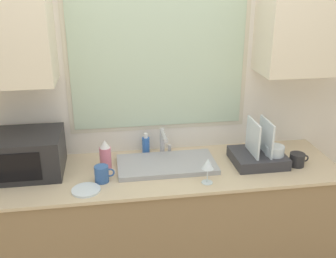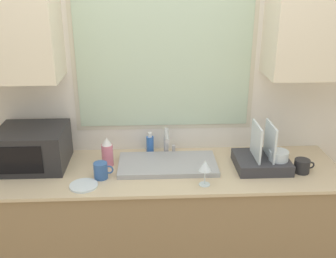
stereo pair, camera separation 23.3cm
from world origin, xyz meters
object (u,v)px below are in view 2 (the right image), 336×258
object	(u,v)px
soap_bottle	(150,144)
mug_near_sink	(101,171)
wine_glass	(205,167)
faucet	(167,140)
microwave	(33,147)
spray_bottle	(107,152)
dish_rack	(263,159)

from	to	relation	value
soap_bottle	mug_near_sink	bearing A→B (deg)	-130.31
mug_near_sink	wine_glass	size ratio (longest dim) A/B	0.76
faucet	soap_bottle	xyz separation A→B (m)	(-0.11, 0.05, -0.05)
faucet	microwave	world-z (taller)	microwave
faucet	spray_bottle	bearing A→B (deg)	-162.46
soap_bottle	mug_near_sink	world-z (taller)	soap_bottle
microwave	mug_near_sink	xyz separation A→B (m)	(0.44, -0.19, -0.07)
spray_bottle	soap_bottle	distance (m)	0.32
soap_bottle	microwave	bearing A→B (deg)	-168.19
microwave	wine_glass	size ratio (longest dim) A/B	2.69
spray_bottle	faucet	bearing A→B (deg)	17.54
spray_bottle	soap_bottle	bearing A→B (deg)	32.73
dish_rack	spray_bottle	xyz separation A→B (m)	(-0.98, 0.08, 0.03)
soap_bottle	wine_glass	distance (m)	0.55
spray_bottle	mug_near_sink	distance (m)	0.18
faucet	spray_bottle	distance (m)	0.40
faucet	microwave	distance (m)	0.86
microwave	spray_bottle	distance (m)	0.47
microwave	faucet	bearing A→B (deg)	6.81
faucet	soap_bottle	size ratio (longest dim) A/B	1.31
soap_bottle	mug_near_sink	distance (m)	0.45
faucet	mug_near_sink	xyz separation A→B (m)	(-0.41, -0.29, -0.06)
faucet	wine_glass	world-z (taller)	faucet
spray_bottle	soap_bottle	world-z (taller)	spray_bottle
faucet	spray_bottle	xyz separation A→B (m)	(-0.38, -0.12, -0.02)
faucet	dish_rack	world-z (taller)	dish_rack
wine_glass	faucet	bearing A→B (deg)	116.25
spray_bottle	wine_glass	size ratio (longest dim) A/B	1.22
spray_bottle	soap_bottle	xyz separation A→B (m)	(0.27, 0.17, -0.03)
faucet	dish_rack	bearing A→B (deg)	-18.78
microwave	dish_rack	size ratio (longest dim) A/B	1.27
microwave	soap_bottle	distance (m)	0.75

